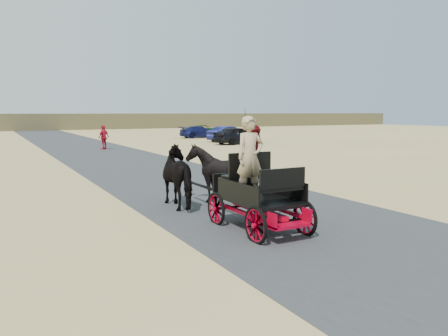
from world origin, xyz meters
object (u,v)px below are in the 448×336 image
carriage (258,213)px  pedestrian (104,137)px  car_b (229,134)px  car_c (200,132)px  horse_right (217,174)px  car_a (237,135)px  horse_left (182,176)px  car_d (205,130)px

carriage → pedestrian: pedestrian is taller
car_b → car_c: car_b is taller
horse_right → car_c: size_ratio=0.41×
car_c → car_b: bearing=-179.8°
car_a → car_c: car_a is taller
pedestrian → car_b: bearing=157.6°
carriage → horse_right: horse_right is taller
horse_left → car_b: size_ratio=0.48×
carriage → pedestrian: (2.01, 22.90, 0.50)m
horse_left → car_b: (14.36, 23.03, -0.17)m
car_c → carriage: bearing=158.3°
horse_right → car_a: 23.53m
horse_left → car_b: bearing=-122.0°
carriage → horse_right: bearing=79.6°
car_d → horse_left: bearing=159.0°
pedestrian → car_a: (10.93, 0.10, -0.15)m
carriage → car_c: bearing=66.7°
horse_left → pedestrian: (2.56, 19.90, 0.02)m
horse_right → pedestrian: size_ratio=0.98×
car_a → car_d: bearing=-25.5°
horse_left → horse_right: bearing=-180.0°
carriage → horse_right: size_ratio=1.41×
horse_left → horse_right: horse_right is taller
pedestrian → car_c: (11.96, 9.52, -0.26)m
horse_right → pedestrian: pedestrian is taller
horse_left → horse_right: size_ratio=1.18×
carriage → car_a: (12.94, 23.00, 0.36)m
car_a → carriage: bearing=141.0°
car_d → pedestrian: bearing=140.0°
horse_left → car_c: size_ratio=0.49×
car_a → car_d: 14.86m
horse_right → horse_left: bearing=0.0°
pedestrian → car_a: size_ratio=0.41×
carriage → car_a: bearing=60.6°
horse_right → pedestrian: (1.46, 19.90, 0.01)m
car_a → car_d: (4.06, 14.30, -0.14)m
carriage → horse_left: bearing=100.4°
car_b → carriage: bearing=138.4°
car_b → car_c: bearing=-15.0°
horse_left → carriage: bearing=100.4°
carriage → car_b: 29.47m
horse_left → car_a: 24.12m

